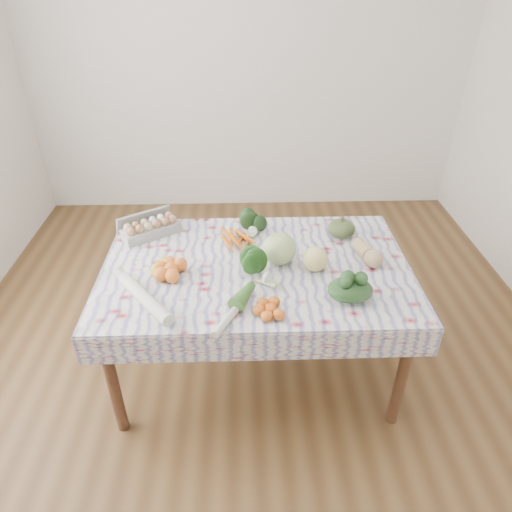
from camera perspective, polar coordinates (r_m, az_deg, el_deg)
The scene contains 17 objects.
ground at distance 2.97m, azimuth -0.00°, elevation -13.31°, with size 4.50×4.50×0.00m, color #53371C.
wall_back at distance 4.35m, azimuth -1.04°, elevation 23.36°, with size 4.00×0.04×2.80m, color silver.
dining_table at distance 2.52m, azimuth -0.00°, elevation -2.69°, with size 1.60×1.00×0.75m.
tablecloth at distance 2.47m, azimuth -0.00°, elevation -1.24°, with size 1.66×1.06×0.01m, color silver.
egg_carton at distance 2.78m, azimuth -12.97°, elevation 3.33°, with size 0.34×0.14×0.09m, color #9F9F9B.
carrot_bunch at distance 2.62m, azimuth -2.56°, elevation 1.54°, with size 0.23×0.21×0.04m, color orange.
kale_bunch at distance 2.74m, azimuth -0.23°, elevation 4.16°, with size 0.15×0.13×0.13m, color #1A3716.
kabocha_squash at distance 2.75m, azimuth 10.65°, elevation 3.40°, with size 0.16×0.16×0.11m, color #42542A.
cabbage at distance 2.44m, azimuth 2.97°, elevation 0.91°, with size 0.18×0.18×0.18m, color #A9C67A.
butternut_squash at distance 2.56m, azimuth 13.81°, elevation 0.51°, with size 0.10×0.22×0.10m, color tan.
orange_cluster at distance 2.41m, azimuth -10.60°, elevation -1.62°, with size 0.24×0.24×0.08m, color orange.
broccoli at distance 2.32m, azimuth 0.40°, elevation -1.85°, with size 0.16×0.16×0.12m, color #194814.
mandarin_cluster at distance 2.14m, azimuth 1.84°, elevation -6.50°, with size 0.19×0.19×0.06m, color orange.
grapefruit at distance 2.42m, azimuth 7.40°, elevation -0.38°, with size 0.13×0.13×0.13m, color #E9DA7A.
spinach_bag at distance 2.26m, azimuth 11.69°, elevation -4.14°, with size 0.22×0.18×0.10m, color #193517.
daikon at distance 2.25m, azimuth -13.70°, elevation -5.13°, with size 0.06×0.06×0.45m, color silver.
leek at distance 2.14m, azimuth -2.72°, elevation -6.82°, with size 0.04×0.04×0.36m, color beige.
Camera 1 is at (-0.07, -2.03, 2.17)m, focal length 32.00 mm.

